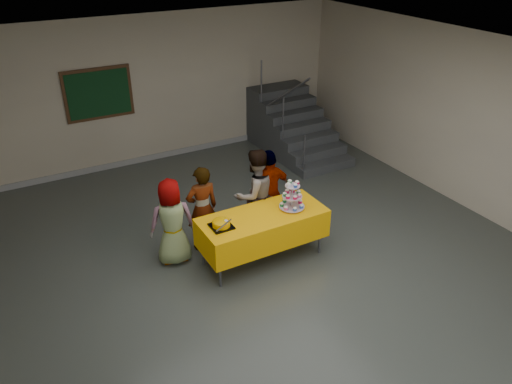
# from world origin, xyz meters

# --- Properties ---
(room_shell) EXTENTS (10.00, 10.04, 3.02)m
(room_shell) POSITION_xyz_m (0.00, 0.02, 2.13)
(room_shell) COLOR #4C514C
(room_shell) RESTS_ON ground
(bake_table) EXTENTS (1.88, 0.78, 0.77)m
(bake_table) POSITION_xyz_m (0.04, 0.71, 0.56)
(bake_table) COLOR #595960
(bake_table) RESTS_ON ground
(cupcake_stand) EXTENTS (0.38, 0.38, 0.44)m
(cupcake_stand) POSITION_xyz_m (0.51, 0.68, 0.95)
(cupcake_stand) COLOR silver
(cupcake_stand) RESTS_ON bake_table
(bear_cake) EXTENTS (0.32, 0.36, 0.12)m
(bear_cake) POSITION_xyz_m (-0.63, 0.71, 0.83)
(bear_cake) COLOR black
(bear_cake) RESTS_ON bake_table
(schoolchild_a) EXTENTS (0.72, 0.54, 1.34)m
(schoolchild_a) POSITION_xyz_m (-1.13, 1.32, 0.67)
(schoolchild_a) COLOR #5B5C65
(schoolchild_a) RESTS_ON ground
(schoolchild_b) EXTENTS (0.51, 0.34, 1.38)m
(schoolchild_b) POSITION_xyz_m (-0.61, 1.43, 0.69)
(schoolchild_b) COLOR slate
(schoolchild_b) RESTS_ON ground
(schoolchild_c) EXTENTS (0.77, 0.62, 1.50)m
(schoolchild_c) POSITION_xyz_m (0.25, 1.33, 0.75)
(schoolchild_c) COLOR slate
(schoolchild_c) RESTS_ON ground
(schoolchild_d) EXTENTS (0.90, 0.48, 1.47)m
(schoolchild_d) POSITION_xyz_m (0.48, 1.29, 0.73)
(schoolchild_d) COLOR slate
(schoolchild_d) RESTS_ON ground
(staircase) EXTENTS (1.30, 2.40, 2.04)m
(staircase) POSITION_xyz_m (2.70, 4.13, 0.49)
(staircase) COLOR #424447
(staircase) RESTS_ON ground
(noticeboard) EXTENTS (1.30, 0.05, 1.00)m
(noticeboard) POSITION_xyz_m (-1.18, 4.96, 1.60)
(noticeboard) COLOR #472B16
(noticeboard) RESTS_ON ground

